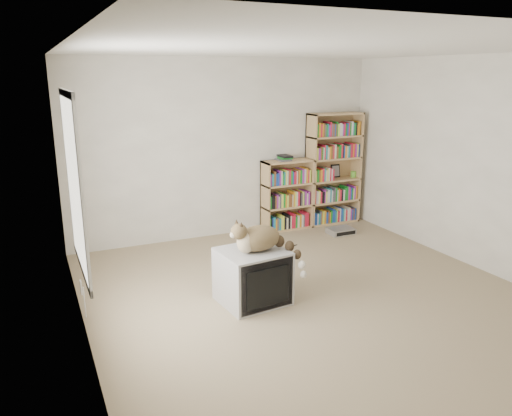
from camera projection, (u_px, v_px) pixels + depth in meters
name	position (u px, v px, depth m)	size (l,w,h in m)	color
floor	(316.00, 300.00, 5.18)	(4.50, 5.00, 0.01)	gray
wall_back	(226.00, 149.00, 7.05)	(4.50, 0.02, 2.50)	white
wall_left	(77.00, 208.00, 3.95)	(0.02, 5.00, 2.50)	white
wall_right	(487.00, 166.00, 5.76)	(0.02, 5.00, 2.50)	white
ceiling	(325.00, 48.00, 4.53)	(4.50, 5.00, 0.02)	white
window	(75.00, 185.00, 4.09)	(0.02, 1.22, 1.52)	white
crt_tv	(252.00, 276.00, 5.10)	(0.70, 0.65, 0.56)	#ADADAF
cat	(265.00, 242.00, 4.98)	(0.72, 0.51, 0.56)	#392B17
bookcase_tall	(333.00, 171.00, 7.72)	(0.85, 0.30, 1.71)	tan
bookcase_short	(287.00, 197.00, 7.49)	(0.76, 0.30, 1.05)	tan
book_stack	(284.00, 158.00, 7.31)	(0.19, 0.24, 0.08)	red
green_mug	(353.00, 174.00, 7.88)	(0.08, 0.08, 0.09)	#60B634
framed_print	(335.00, 171.00, 7.84)	(0.15, 0.01, 0.20)	black
dvd_player	(341.00, 231.00, 7.33)	(0.37, 0.27, 0.08)	#AFAFB4
wall_outlet	(81.00, 287.00, 4.73)	(0.01, 0.08, 0.13)	silver
floor_cables	(263.00, 260.00, 6.31)	(1.20, 0.70, 0.01)	black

